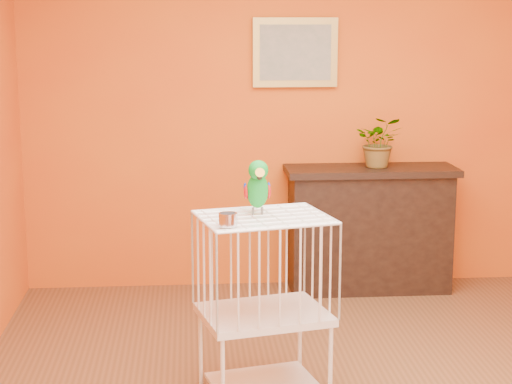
{
  "coord_description": "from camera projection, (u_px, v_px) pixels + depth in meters",
  "views": [
    {
      "loc": [
        -0.79,
        -4.03,
        1.97
      ],
      "look_at": [
        -0.44,
        0.25,
        1.11
      ],
      "focal_mm": 60.0,
      "sensor_mm": 36.0,
      "label": 1
    }
  ],
  "objects": [
    {
      "name": "birdcage",
      "position": [
        264.0,
        305.0,
        4.46
      ],
      "size": [
        0.74,
        0.63,
        0.99
      ],
      "rotation": [
        0.0,
        0.0,
        0.23
      ],
      "color": "silver",
      "rests_on": "ground"
    },
    {
      "name": "console_cabinet",
      "position": [
        369.0,
        229.0,
        6.32
      ],
      "size": [
        1.25,
        0.45,
        0.93
      ],
      "color": "black",
      "rests_on": "ground"
    },
    {
      "name": "parrot",
      "position": [
        258.0,
        187.0,
        4.38
      ],
      "size": [
        0.14,
        0.26,
        0.29
      ],
      "rotation": [
        0.0,
        0.0,
        0.03
      ],
      "color": "#59544C",
      "rests_on": "birdcage"
    },
    {
      "name": "feed_cup",
      "position": [
        228.0,
        220.0,
        4.14
      ],
      "size": [
        0.09,
        0.09,
        0.06
      ],
      "primitive_type": "cylinder",
      "color": "silver",
      "rests_on": "birdcage"
    },
    {
      "name": "potted_plant",
      "position": [
        380.0,
        148.0,
        6.21
      ],
      "size": [
        0.41,
        0.44,
        0.29
      ],
      "primitive_type": "imported",
      "rotation": [
        0.0,
        0.0,
        -0.23
      ],
      "color": "#26722D",
      "rests_on": "console_cabinet"
    },
    {
      "name": "room_shell",
      "position": [
        353.0,
        104.0,
        4.07
      ],
      "size": [
        4.5,
        4.5,
        4.5
      ],
      "color": "#CC5D13",
      "rests_on": "ground"
    },
    {
      "name": "framed_picture",
      "position": [
        295.0,
        52.0,
        6.21
      ],
      "size": [
        0.62,
        0.04,
        0.5
      ],
      "color": "#A8893C",
      "rests_on": "room_shell"
    }
  ]
}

